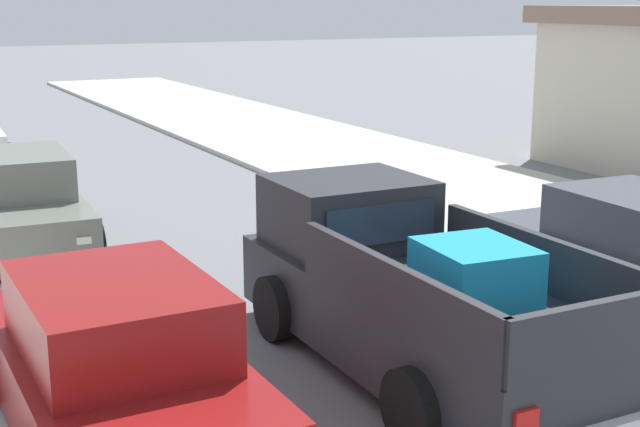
# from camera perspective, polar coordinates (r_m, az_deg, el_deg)

# --- Properties ---
(sidewalk_right) EXTENTS (5.38, 60.00, 0.12)m
(sidewalk_right) POSITION_cam_1_polar(r_m,az_deg,el_deg) (17.29, 11.18, 0.68)
(sidewalk_right) COLOR beige
(sidewalk_right) RESTS_ON ground
(curb_right) EXTENTS (0.16, 60.00, 0.10)m
(curb_right) POSITION_cam_1_polar(r_m,az_deg,el_deg) (16.53, 7.67, 0.19)
(curb_right) COLOR silver
(curb_right) RESTS_ON ground
(pickup_truck) EXTENTS (2.24, 5.22, 1.80)m
(pickup_truck) POSITION_cam_1_polar(r_m,az_deg,el_deg) (9.48, 5.89, -5.18)
(pickup_truck) COLOR #28282D
(pickup_truck) RESTS_ON ground
(car_left_near) EXTENTS (2.06, 4.28, 1.54)m
(car_left_near) POSITION_cam_1_polar(r_m,az_deg,el_deg) (8.04, -12.95, -9.63)
(car_left_near) COLOR maroon
(car_left_near) RESTS_ON ground
(car_left_mid) EXTENTS (2.14, 4.31, 1.54)m
(car_left_mid) POSITION_cam_1_polar(r_m,az_deg,el_deg) (11.71, 19.76, -2.71)
(car_left_mid) COLOR #474C56
(car_left_mid) RESTS_ON ground
(car_left_far) EXTENTS (2.19, 4.33, 1.54)m
(car_left_far) POSITION_cam_1_polar(r_m,az_deg,el_deg) (14.61, -18.76, 0.49)
(car_left_far) COLOR slate
(car_left_far) RESTS_ON ground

